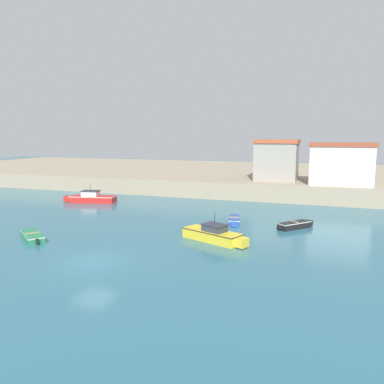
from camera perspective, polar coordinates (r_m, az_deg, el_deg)
ground_plane at (r=25.69m, az=-14.73°, el=-10.31°), size 200.00×200.00×0.00m
quay_seawall at (r=67.73m, az=7.31°, el=2.51°), size 120.00×40.00×2.21m
dinghy_blue_0 at (r=35.81m, az=6.47°, el=-4.26°), size 1.69×3.69×0.55m
dinghy_black_1 at (r=34.70m, az=15.44°, el=-4.85°), size 2.99×3.29×0.66m
dinghy_green_2 at (r=32.66m, az=-23.17°, el=-6.16°), size 3.77×3.23×0.57m
motorboat_red_3 at (r=48.06m, az=-15.10°, el=-0.88°), size 6.58×3.02×2.35m
motorboat_yellow_4 at (r=29.55m, az=3.36°, el=-6.48°), size 5.71×3.48×2.27m
harbor_shed_near_wharf at (r=52.31m, az=12.82°, el=4.85°), size 5.68×6.57×5.48m
harbor_shed_mid_row at (r=49.37m, az=21.74°, el=4.05°), size 7.61×4.41×5.15m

